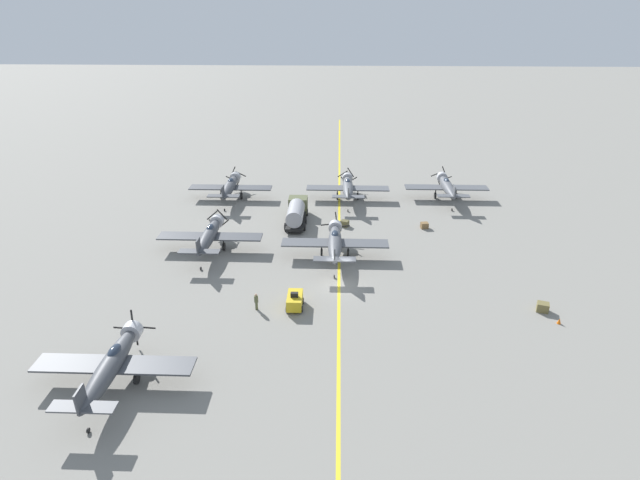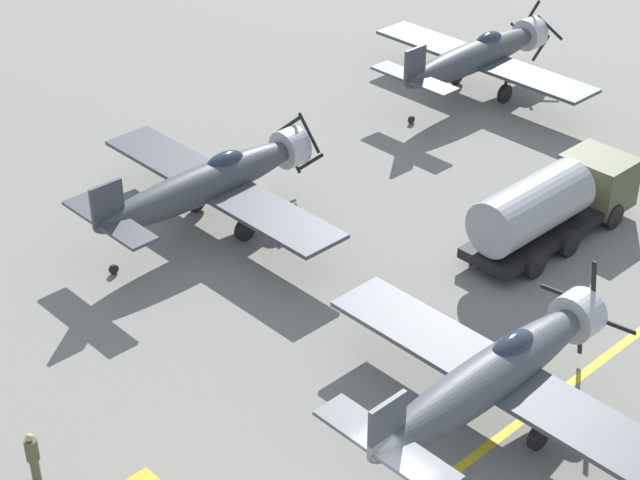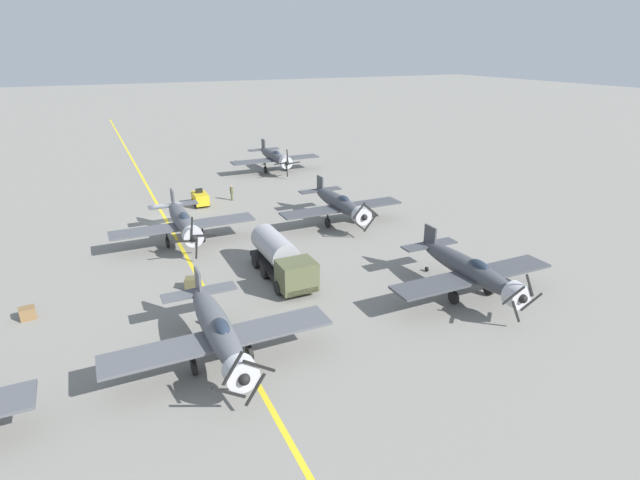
# 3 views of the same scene
# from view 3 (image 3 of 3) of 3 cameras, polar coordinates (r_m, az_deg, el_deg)

# --- Properties ---
(ground_plane) EXTENTS (400.00, 400.00, 0.00)m
(ground_plane) POSITION_cam_3_polar(r_m,az_deg,el_deg) (49.83, -16.92, 1.70)
(ground_plane) COLOR gray
(taxiway_stripe) EXTENTS (0.30, 160.00, 0.01)m
(taxiway_stripe) POSITION_cam_3_polar(r_m,az_deg,el_deg) (49.83, -16.92, 1.71)
(taxiway_stripe) COLOR yellow
(taxiway_stripe) RESTS_ON ground
(airplane_near_left) EXTENTS (12.00, 9.98, 3.80)m
(airplane_near_left) POSITION_cam_3_polar(r_m,az_deg,el_deg) (68.20, -5.20, 9.45)
(airplane_near_left) COLOR #44464B
(airplane_near_left) RESTS_ON ground
(airplane_far_center) EXTENTS (12.00, 9.98, 3.65)m
(airplane_far_center) POSITION_cam_3_polar(r_m,az_deg,el_deg) (27.09, -11.52, -10.16)
(airplane_far_center) COLOR #53555A
(airplane_far_center) RESTS_ON ground
(airplane_mid_left) EXTENTS (12.00, 9.98, 3.65)m
(airplane_mid_left) POSITION_cam_3_polar(r_m,az_deg,el_deg) (47.27, 2.34, 4.16)
(airplane_mid_left) COLOR #404348
(airplane_mid_left) RESTS_ON ground
(airplane_far_left) EXTENTS (12.00, 9.98, 3.65)m
(airplane_far_left) POSITION_cam_3_polar(r_m,az_deg,el_deg) (34.76, 16.81, -3.30)
(airplane_far_left) COLOR #414349
(airplane_far_left) RESTS_ON ground
(airplane_mid_center) EXTENTS (12.00, 9.98, 3.80)m
(airplane_mid_center) POSITION_cam_3_polar(r_m,az_deg,el_deg) (44.03, -15.40, 2.08)
(airplane_mid_center) COLOR #4D5055
(airplane_mid_center) RESTS_ON ground
(fuel_tanker) EXTENTS (2.68, 8.00, 2.98)m
(fuel_tanker) POSITION_cam_3_polar(r_m,az_deg,el_deg) (36.39, -4.46, -2.13)
(fuel_tanker) COLOR black
(fuel_tanker) RESTS_ON ground
(tow_tractor) EXTENTS (1.57, 2.60, 1.79)m
(tow_tractor) POSITION_cam_3_polar(r_m,az_deg,el_deg) (54.73, -13.53, 4.65)
(tow_tractor) COLOR gold
(tow_tractor) RESTS_ON ground
(ground_crew_walking) EXTENTS (0.37, 0.37, 1.71)m
(ground_crew_walking) POSITION_cam_3_polar(r_m,az_deg,el_deg) (55.88, -10.06, 5.41)
(ground_crew_walking) COLOR #515638
(ground_crew_walking) RESTS_ON ground
(supply_crate_by_tanker) EXTENTS (1.21, 1.12, 0.81)m
(supply_crate_by_tanker) POSITION_cam_3_polar(r_m,az_deg,el_deg) (36.25, -14.36, -4.80)
(supply_crate_by_tanker) COLOR brown
(supply_crate_by_tanker) RESTS_ON ground
(supply_crate_outboard) EXTENTS (1.01, 0.88, 0.76)m
(supply_crate_outboard) POSITION_cam_3_polar(r_m,az_deg,el_deg) (36.39, -30.43, -7.22)
(supply_crate_outboard) COLOR brown
(supply_crate_outboard) RESTS_ON ground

